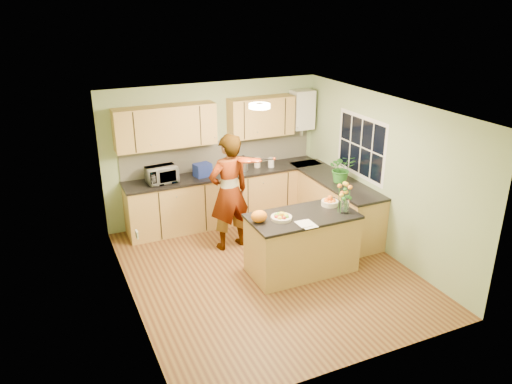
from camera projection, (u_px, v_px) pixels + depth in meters
name	position (u px, v px, depth m)	size (l,w,h in m)	color
floor	(267.00, 271.00, 7.55)	(4.50, 4.50, 0.00)	#562E18
ceiling	(269.00, 107.00, 6.63)	(4.00, 4.50, 0.02)	silver
wall_back	(214.00, 152.00, 8.99)	(4.00, 0.02, 2.50)	#97AB7A
wall_front	(362.00, 268.00, 5.19)	(4.00, 0.02, 2.50)	#97AB7A
wall_left	(126.00, 219.00, 6.32)	(0.02, 4.50, 2.50)	#97AB7A
wall_right	(382.00, 175.00, 7.86)	(0.02, 4.50, 2.50)	#97AB7A
back_counter	(226.00, 197.00, 9.07)	(3.64, 0.62, 0.94)	#B08846
right_counter	(334.00, 204.00, 8.75)	(0.62, 2.24, 0.94)	#B08846
splashback	(220.00, 154.00, 9.04)	(3.60, 0.02, 0.52)	beige
upper_cabinets	(207.00, 122.00, 8.56)	(3.20, 0.34, 0.70)	#B08846
boiler	(302.00, 110.00, 9.27)	(0.40, 0.30, 0.86)	silver
window_right	(361.00, 147.00, 8.25)	(0.01, 1.30, 1.05)	silver
light_switch	(137.00, 234.00, 5.80)	(0.02, 0.09, 0.09)	silver
ceiling_lamp	(260.00, 106.00, 6.90)	(0.30, 0.30, 0.07)	#FFEABF
peninsula_island	(302.00, 243.00, 7.41)	(1.59, 0.82, 0.91)	#B08846
fruit_dish	(281.00, 217.00, 7.09)	(0.30, 0.30, 0.11)	beige
orange_bowl	(330.00, 201.00, 7.55)	(0.26, 0.26, 0.15)	beige
flower_vase	(346.00, 192.00, 7.20)	(0.26, 0.26, 0.49)	silver
orange_bag	(259.00, 216.00, 6.99)	(0.23, 0.20, 0.18)	orange
papers	(307.00, 224.00, 6.95)	(0.21, 0.28, 0.01)	white
violinist	(229.00, 192.00, 7.94)	(0.70, 0.46, 1.92)	#DDA387
violin	(246.00, 160.00, 7.61)	(0.60, 0.24, 0.12)	#520E05
microwave	(162.00, 175.00, 8.37)	(0.50, 0.34, 0.28)	silver
blue_box	(203.00, 170.00, 8.67)	(0.28, 0.21, 0.23)	#21349A
kettle	(243.00, 163.00, 8.96)	(0.17, 0.17, 0.32)	silver
jar_cream	(257.00, 162.00, 9.13)	(0.12, 0.12, 0.18)	beige
jar_white	(271.00, 163.00, 9.13)	(0.11, 0.11, 0.17)	silver
potted_plant	(342.00, 168.00, 8.35)	(0.44, 0.38, 0.49)	#2C7326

